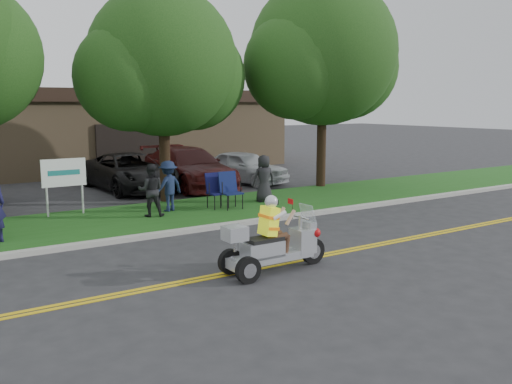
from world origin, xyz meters
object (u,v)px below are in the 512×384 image
trike_scooter (272,245)px  spectator_adult_mid (151,190)px  parked_car_mid (130,172)px  parked_car_far_right (244,167)px  lawn_chair_a (230,188)px  lawn_chair_b (216,188)px  parked_car_right (189,168)px

trike_scooter → spectator_adult_mid: 5.94m
parked_car_mid → parked_car_far_right: size_ratio=1.27×
lawn_chair_a → parked_car_far_right: (3.56, 4.93, -0.05)m
trike_scooter → lawn_chair_b: trike_scooter is taller
parked_car_right → parked_car_far_right: (2.50, -0.15, -0.11)m
parked_car_mid → spectator_adult_mid: bearing=-107.1°
lawn_chair_a → lawn_chair_b: bearing=140.6°
lawn_chair_b → spectator_adult_mid: 2.21m
spectator_adult_mid → parked_car_mid: (1.38, 5.55, -0.15)m
spectator_adult_mid → trike_scooter: bearing=114.1°
parked_car_mid → parked_car_right: bearing=-18.1°
lawn_chair_a → parked_car_right: bearing=81.4°
lawn_chair_b → lawn_chair_a: bearing=-43.9°
parked_car_right → spectator_adult_mid: bearing=-126.6°
lawn_chair_a → lawn_chair_b: (-0.32, 0.30, -0.03)m
lawn_chair_a → parked_car_far_right: bearing=57.4°
trike_scooter → lawn_chair_b: bearing=71.0°
lawn_chair_b → parked_car_mid: size_ratio=0.21×
lawn_chair_a → trike_scooter: bearing=-109.1°
parked_car_mid → lawn_chair_a: bearing=-81.8°
lawn_chair_a → lawn_chair_b: size_ratio=1.04×
spectator_adult_mid → parked_car_far_right: bearing=-118.9°
lawn_chair_a → parked_car_far_right: parked_car_far_right is taller
lawn_chair_a → parked_car_mid: bearing=104.5°
lawn_chair_a → spectator_adult_mid: 2.53m
lawn_chair_b → parked_car_far_right: bearing=48.8°
lawn_chair_a → parked_car_mid: 5.79m
parked_car_right → parked_car_mid: bearing=164.3°
trike_scooter → parked_car_far_right: (5.94, 10.74, 0.15)m
lawn_chair_a → lawn_chair_b: 0.44m
trike_scooter → lawn_chair_a: size_ratio=2.09×
lawn_chair_a → parked_car_right: (1.06, 5.09, 0.05)m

